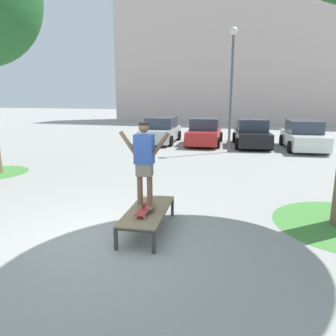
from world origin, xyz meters
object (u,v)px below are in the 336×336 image
object	(u,v)px
skate_box	(148,212)
car_black	(252,134)
skateboard	(145,209)
car_red	(205,132)
car_white	(303,136)
light_post	(232,72)
car_silver	(161,131)
skater	(144,160)

from	to	relation	value
skate_box	car_black	bearing A→B (deg)	82.17
skateboard	car_black	size ratio (longest dim) A/B	0.18
skate_box	car_red	distance (m)	12.37
car_white	light_post	distance (m)	5.23
car_white	car_black	bearing A→B (deg)	170.84
car_silver	car_red	bearing A→B (deg)	0.98
skater	car_silver	distance (m)	12.99
skater	light_post	xyz separation A→B (m)	(0.68, 10.11, 2.29)
skate_box	car_silver	distance (m)	12.80
skateboard	car_black	bearing A→B (deg)	82.34
skateboard	car_red	size ratio (longest dim) A/B	0.19
skater	car_white	distance (m)	12.93
skate_box	car_black	xyz separation A→B (m)	(1.71, 12.41, 0.28)
car_white	car_silver	bearing A→B (deg)	177.80
skateboard	skate_box	bearing A→B (deg)	95.09
skater	car_white	xyz separation A→B (m)	(4.33, 12.16, -0.84)
car_white	light_post	xyz separation A→B (m)	(-3.65, -2.05, 3.13)
skater	car_white	world-z (taller)	skater
car_silver	car_white	bearing A→B (deg)	-2.20
skateboard	car_red	xyz separation A→B (m)	(-0.94, 12.51, 0.15)
car_black	skater	bearing A→B (deg)	-97.66
skater	skate_box	bearing A→B (deg)	95.12
skate_box	car_white	xyz separation A→B (m)	(4.34, 11.99, 0.28)
car_black	car_white	bearing A→B (deg)	-9.16
car_red	car_white	size ratio (longest dim) A/B	0.99
skater	car_silver	bearing A→B (deg)	105.98
car_red	car_white	xyz separation A→B (m)	(5.26, -0.35, 0.00)
skateboard	skater	world-z (taller)	skater
car_black	car_white	size ratio (longest dim) A/B	1.01
skater	car_red	size ratio (longest dim) A/B	0.39
car_red	car_silver	bearing A→B (deg)	-179.02
skateboard	car_silver	bearing A→B (deg)	105.98
skateboard	car_silver	distance (m)	12.97
skater	car_black	bearing A→B (deg)	82.34
skate_box	skateboard	distance (m)	0.21
skate_box	skater	distance (m)	1.13
car_silver	skate_box	bearing A→B (deg)	-73.87
skateboard	car_silver	world-z (taller)	car_silver
skater	car_black	world-z (taller)	skater
car_silver	car_red	world-z (taller)	same
car_black	light_post	xyz separation A→B (m)	(-1.01, -2.48, 3.13)
skateboard	skater	size ratio (longest dim) A/B	0.48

